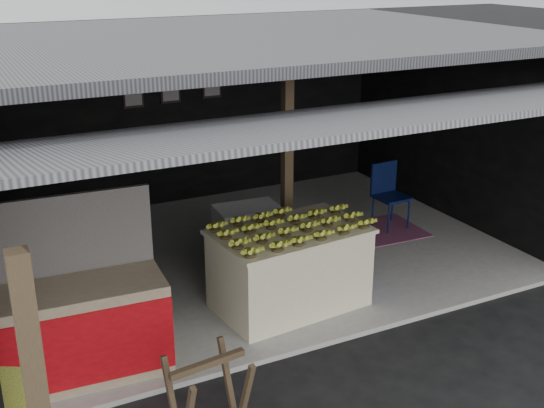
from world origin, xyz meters
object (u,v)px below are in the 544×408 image
plastic_chair (388,189)px  neighbor_stall (76,326)px  banana_table (290,268)px  white_crate (248,239)px  water_barrel (354,268)px  sawhorse (208,386)px

plastic_chair → neighbor_stall: bearing=-162.5°
banana_table → white_crate: (-0.03, 1.07, -0.04)m
white_crate → plastic_chair: 2.58m
neighbor_stall → water_barrel: size_ratio=3.72×
banana_table → neighbor_stall: bearing=-178.4°
white_crate → banana_table: bearing=-84.3°
white_crate → neighbor_stall: neighbor_stall is taller
neighbor_stall → plastic_chair: neighbor_stall is taller
neighbor_stall → sawhorse: neighbor_stall is taller
banana_table → neighbor_stall: neighbor_stall is taller
white_crate → plastic_chair: (2.53, 0.49, 0.13)m
white_crate → sawhorse: bearing=-117.2°
white_crate → sawhorse: size_ratio=1.24×
banana_table → sawhorse: size_ratio=2.55×
white_crate → water_barrel: (0.99, -0.98, -0.21)m
water_barrel → plastic_chair: 2.16m
water_barrel → sawhorse: bearing=-147.4°
banana_table → sawhorse: 2.26m
white_crate → neighbor_stall: size_ratio=0.50×
banana_table → sawhorse: banana_table is taller
banana_table → plastic_chair: bearing=26.9°
sawhorse → white_crate: bearing=51.8°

